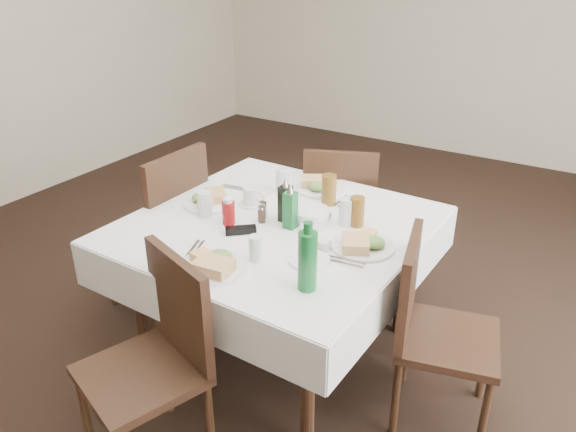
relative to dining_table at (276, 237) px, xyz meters
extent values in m
plane|color=black|center=(0.00, 0.21, -0.68)|extent=(7.00, 7.00, 0.00)
cube|color=beige|center=(0.00, 3.71, 0.72)|extent=(6.00, 0.04, 2.80)
cylinder|color=black|center=(-0.51, -0.48, -0.32)|extent=(0.06, 0.06, 0.72)
cylinder|color=black|center=(-0.48, 0.51, -0.32)|extent=(0.06, 0.06, 0.72)
cylinder|color=black|center=(0.48, -0.51, -0.32)|extent=(0.06, 0.06, 0.72)
cylinder|color=black|center=(0.51, 0.48, -0.32)|extent=(0.06, 0.06, 0.72)
cube|color=black|center=(0.00, 0.00, 0.05)|extent=(1.28, 1.28, 0.03)
cube|color=white|center=(0.00, 0.00, 0.07)|extent=(1.41, 1.41, 0.01)
cube|color=white|center=(0.02, 0.68, -0.04)|extent=(1.37, 0.06, 0.22)
cube|color=white|center=(-0.02, -0.68, -0.04)|extent=(1.37, 0.06, 0.22)
cube|color=white|center=(0.68, -0.02, -0.04)|extent=(0.06, 1.37, 0.22)
cube|color=white|center=(-0.68, 0.02, -0.04)|extent=(0.06, 1.37, 0.22)
cube|color=black|center=(-0.07, 0.88, -0.24)|extent=(0.57, 0.57, 0.04)
cube|color=black|center=(0.01, 0.69, 0.00)|extent=(0.42, 0.21, 0.48)
cylinder|color=black|center=(0.03, 1.12, -0.46)|extent=(0.04, 0.04, 0.45)
cylinder|color=black|center=(0.18, 0.77, -0.46)|extent=(0.04, 0.04, 0.45)
cylinder|color=black|center=(-0.32, 0.98, -0.46)|extent=(0.04, 0.04, 0.45)
cylinder|color=black|center=(-0.17, 0.63, -0.46)|extent=(0.04, 0.04, 0.45)
cube|color=black|center=(-0.07, -0.91, -0.24)|extent=(0.56, 0.56, 0.04)
cube|color=black|center=(0.00, -0.72, 0.00)|extent=(0.43, 0.18, 0.48)
cylinder|color=black|center=(-0.31, -1.02, -0.46)|extent=(0.04, 0.04, 0.45)
cylinder|color=black|center=(-0.18, -0.66, -0.46)|extent=(0.04, 0.04, 0.45)
cylinder|color=black|center=(0.17, -0.79, -0.46)|extent=(0.04, 0.04, 0.45)
cube|color=black|center=(0.91, -0.03, -0.25)|extent=(0.51, 0.51, 0.04)
cube|color=black|center=(0.72, -0.07, -0.02)|extent=(0.14, 0.42, 0.47)
cylinder|color=black|center=(1.13, -0.16, -0.47)|extent=(0.03, 0.03, 0.44)
cylinder|color=black|center=(0.77, -0.25, -0.47)|extent=(0.03, 0.03, 0.44)
cylinder|color=black|center=(1.05, 0.20, -0.47)|extent=(0.03, 0.03, 0.44)
cylinder|color=black|center=(0.69, 0.11, -0.47)|extent=(0.03, 0.03, 0.44)
cube|color=black|center=(-0.87, 0.03, -0.20)|extent=(0.48, 0.48, 0.04)
cube|color=black|center=(-0.66, 0.02, 0.05)|extent=(0.05, 0.47, 0.51)
cylinder|color=black|center=(-1.07, 0.23, -0.44)|extent=(0.04, 0.04, 0.48)
cylinder|color=black|center=(-0.67, 0.23, -0.44)|extent=(0.04, 0.04, 0.48)
cylinder|color=black|center=(-1.08, -0.17, -0.44)|extent=(0.04, 0.04, 0.48)
cylinder|color=black|center=(-0.67, -0.18, -0.44)|extent=(0.04, 0.04, 0.48)
cylinder|color=white|center=(-0.02, 0.48, 0.08)|extent=(0.28, 0.28, 0.01)
cube|color=tan|center=(-0.06, 0.49, 0.11)|extent=(0.18, 0.17, 0.05)
cube|color=gold|center=(0.04, 0.49, 0.11)|extent=(0.10, 0.09, 0.04)
ellipsoid|color=#456F29|center=(-0.01, 0.44, 0.11)|extent=(0.10, 0.09, 0.05)
cylinder|color=white|center=(0.00, -0.51, 0.08)|extent=(0.30, 0.30, 0.02)
cube|color=tan|center=(0.04, -0.54, 0.12)|extent=(0.16, 0.13, 0.05)
cube|color=gold|center=(-0.05, -0.49, 0.11)|extent=(0.11, 0.10, 0.04)
ellipsoid|color=#456F29|center=(0.01, -0.46, 0.12)|extent=(0.11, 0.10, 0.05)
cylinder|color=white|center=(0.47, -0.01, 0.08)|extent=(0.29, 0.29, 0.01)
cube|color=tan|center=(0.45, -0.05, 0.12)|extent=(0.17, 0.19, 0.05)
cube|color=gold|center=(0.46, 0.05, 0.11)|extent=(0.09, 0.10, 0.04)
ellipsoid|color=#456F29|center=(0.52, 0.00, 0.12)|extent=(0.11, 0.10, 0.05)
cylinder|color=white|center=(-0.42, 0.00, 0.08)|extent=(0.27, 0.27, 0.01)
cube|color=tan|center=(-0.42, 0.05, 0.11)|extent=(0.18, 0.18, 0.05)
cube|color=gold|center=(-0.40, -0.04, 0.11)|extent=(0.10, 0.11, 0.04)
ellipsoid|color=#456F29|center=(-0.46, -0.01, 0.11)|extent=(0.10, 0.09, 0.05)
cylinder|color=white|center=(-0.28, 0.28, 0.08)|extent=(0.14, 0.14, 0.01)
cylinder|color=white|center=(0.32, -0.24, 0.08)|extent=(0.18, 0.18, 0.01)
cylinder|color=silver|center=(-0.18, 0.35, 0.14)|extent=(0.07, 0.07, 0.13)
cylinder|color=silver|center=(0.12, -0.35, 0.13)|extent=(0.06, 0.06, 0.11)
cylinder|color=silver|center=(0.30, 0.17, 0.15)|extent=(0.07, 0.07, 0.14)
cylinder|color=silver|center=(-0.35, -0.11, 0.14)|extent=(0.07, 0.07, 0.13)
cylinder|color=brown|center=(0.11, 0.34, 0.16)|extent=(0.08, 0.08, 0.16)
cylinder|color=brown|center=(0.35, 0.18, 0.15)|extent=(0.07, 0.07, 0.15)
cylinder|color=silver|center=(0.14, 0.10, 0.10)|extent=(0.21, 0.21, 0.04)
cylinder|color=white|center=(0.14, 0.10, 0.12)|extent=(0.19, 0.19, 0.04)
cube|color=black|center=(0.02, 0.05, 0.17)|extent=(0.06, 0.06, 0.18)
cone|color=silver|center=(0.02, 0.05, 0.29)|extent=(0.03, 0.03, 0.05)
cube|color=#16602B|center=(0.08, 0.00, 0.17)|extent=(0.06, 0.06, 0.18)
cone|color=silver|center=(0.08, 0.00, 0.29)|extent=(0.03, 0.03, 0.05)
cylinder|color=maroon|center=(-0.20, -0.13, 0.14)|extent=(0.06, 0.06, 0.12)
cylinder|color=white|center=(-0.20, -0.13, 0.20)|extent=(0.05, 0.05, 0.02)
cylinder|color=white|center=(-0.09, 0.02, 0.11)|extent=(0.04, 0.04, 0.07)
cylinder|color=silver|center=(-0.09, 0.02, 0.16)|extent=(0.04, 0.04, 0.01)
cylinder|color=#422E1F|center=(-0.07, -0.03, 0.11)|extent=(0.04, 0.04, 0.07)
cylinder|color=silver|center=(-0.07, -0.03, 0.16)|extent=(0.04, 0.04, 0.01)
cylinder|color=white|center=(-0.23, 0.11, 0.08)|extent=(0.13, 0.13, 0.01)
cylinder|color=white|center=(-0.23, 0.11, 0.13)|extent=(0.08, 0.08, 0.09)
cylinder|color=black|center=(-0.23, 0.11, 0.16)|extent=(0.07, 0.07, 0.01)
torus|color=white|center=(-0.18, 0.12, 0.13)|extent=(0.06, 0.02, 0.06)
cube|color=black|center=(-0.09, -0.18, 0.09)|extent=(0.14, 0.13, 0.03)
cylinder|color=#16602B|center=(0.42, -0.43, 0.20)|extent=(0.08, 0.08, 0.25)
cylinder|color=#16602B|center=(0.42, -0.43, 0.35)|extent=(0.04, 0.04, 0.05)
cube|color=white|center=(0.31, -0.11, 0.10)|extent=(0.10, 0.07, 0.05)
cube|color=#D96B87|center=(0.31, -0.11, 0.11)|extent=(0.07, 0.05, 0.02)
cube|color=silver|center=(0.15, 0.40, 0.08)|extent=(0.02, 0.16, 0.01)
cube|color=silver|center=(0.18, 0.40, 0.08)|extent=(0.02, 0.16, 0.01)
cube|color=silver|center=(-0.16, -0.41, 0.08)|extent=(0.07, 0.15, 0.01)
cube|color=silver|center=(-0.18, -0.42, 0.08)|extent=(0.07, 0.15, 0.01)
cube|color=silver|center=(0.45, -0.19, 0.08)|extent=(0.20, 0.04, 0.01)
cube|color=silver|center=(0.45, -0.16, 0.08)|extent=(0.20, 0.04, 0.01)
cube|color=silver|center=(-0.43, 0.26, 0.08)|extent=(0.17, 0.03, 0.01)
cube|color=silver|center=(-0.43, 0.23, 0.08)|extent=(0.17, 0.03, 0.01)
camera|label=1|loc=(1.34, -2.08, 1.31)|focal=35.00mm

